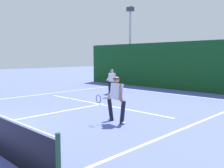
% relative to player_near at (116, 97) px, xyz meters
% --- Properties ---
extents(court_line_baseline_far, '(10.25, 0.10, 0.01)m').
position_rel_player_near_xyz_m(court_line_baseline_far, '(-2.94, 7.65, -0.92)').
color(court_line_baseline_far, white).
rests_on(court_line_baseline_far, ground_plane).
extents(court_line_service, '(8.36, 0.10, 0.01)m').
position_rel_player_near_xyz_m(court_line_service, '(-2.94, 1.96, -0.92)').
color(court_line_service, white).
rests_on(court_line_service, ground_plane).
extents(court_line_centre, '(0.10, 6.40, 0.01)m').
position_rel_player_near_xyz_m(court_line_centre, '(-2.94, -1.02, -0.92)').
color(court_line_centre, white).
rests_on(court_line_centre, ground_plane).
extents(player_near, '(0.99, 0.84, 1.67)m').
position_rel_player_near_xyz_m(player_near, '(0.00, 0.00, 0.00)').
color(player_near, black).
rests_on(player_near, ground_plane).
extents(player_far, '(0.68, 0.91, 1.57)m').
position_rel_player_near_xyz_m(player_far, '(-5.14, 5.05, -0.06)').
color(player_far, black).
rests_on(player_far, ground_plane).
extents(tennis_ball, '(0.07, 0.07, 0.07)m').
position_rel_player_near_xyz_m(tennis_ball, '(-5.32, 1.87, -0.89)').
color(tennis_ball, '#D1E033').
rests_on(tennis_ball, ground_plane).
extents(back_fence_windscreen, '(18.21, 0.12, 3.45)m').
position_rel_player_near_xyz_m(back_fence_windscreen, '(-2.94, 9.67, 0.81)').
color(back_fence_windscreen, '#114119').
rests_on(back_fence_windscreen, ground_plane).
extents(light_pole, '(0.55, 0.44, 6.71)m').
position_rel_player_near_xyz_m(light_pole, '(-8.41, 10.72, 3.25)').
color(light_pole, '#9EA39E').
rests_on(light_pole, ground_plane).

